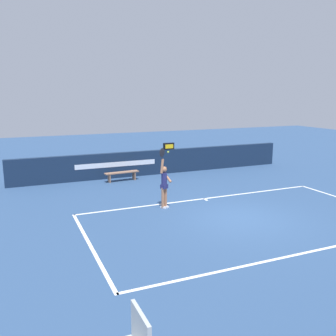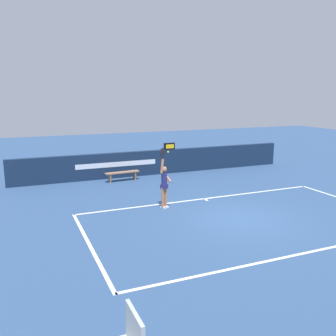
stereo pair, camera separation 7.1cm
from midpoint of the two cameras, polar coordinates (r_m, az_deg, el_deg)
ground_plane at (r=13.41m, az=11.41°, el=-7.74°), size 60.00×60.00×0.00m
court_lines at (r=13.26m, az=11.87°, el=-7.97°), size 10.96×5.97×0.00m
back_wall at (r=20.20m, az=-1.49°, el=0.94°), size 15.59×0.29×1.34m
speed_display at (r=20.32m, az=0.30°, el=3.43°), size 0.60×0.18×0.36m
tennis_player at (r=14.08m, az=-0.46°, el=-2.42°), size 0.51×0.44×2.39m
tennis_ball at (r=13.54m, az=0.17°, el=2.51°), size 0.07×0.07×0.07m
courtside_bench_near at (r=18.74m, az=-7.05°, el=-0.91°), size 1.79×0.49×0.48m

